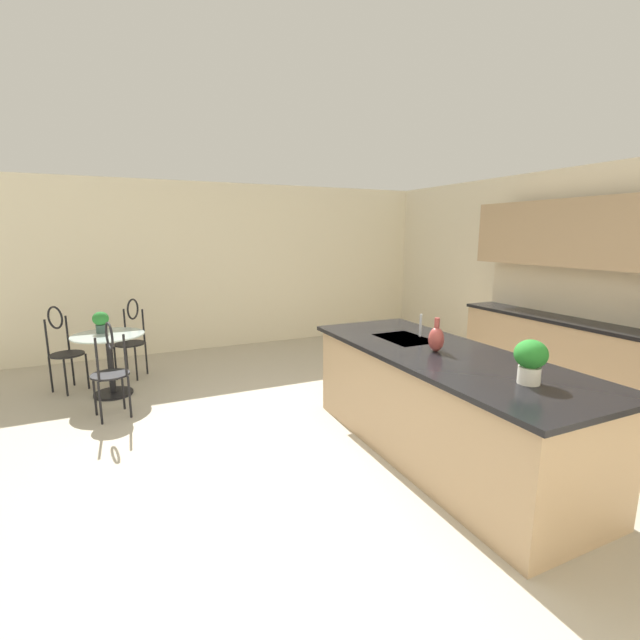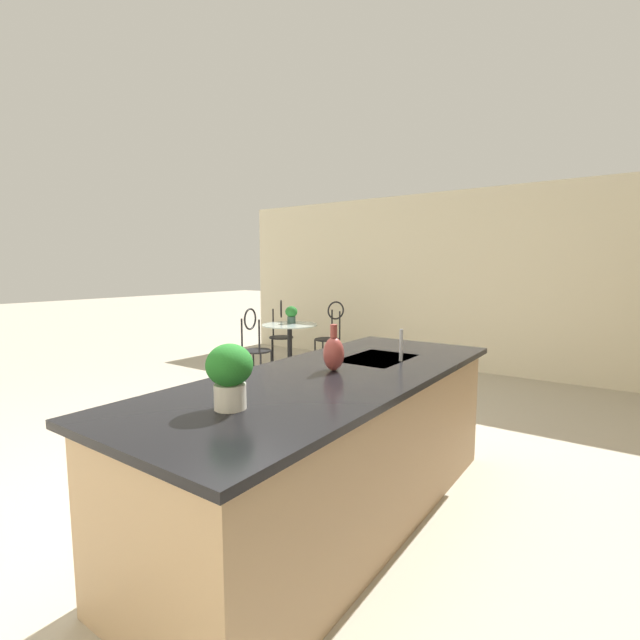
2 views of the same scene
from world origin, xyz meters
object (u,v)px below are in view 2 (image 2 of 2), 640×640
bistro_table (290,344)px  potted_plant_on_table (291,313)px  chair_near_window (254,343)px  chair_by_island (281,330)px  chair_toward_desk (330,332)px  vase_on_counter (334,353)px  potted_plant_counter_far (230,372)px

bistro_table → potted_plant_on_table: bearing=-152.3°
chair_near_window → chair_by_island: size_ratio=1.00×
chair_toward_desk → potted_plant_on_table: bearing=-30.4°
potted_plant_on_table → vase_on_counter: vase_on_counter is taller
potted_plant_on_table → bistro_table: bearing=27.7°
chair_near_window → chair_by_island: 1.29m
bistro_table → chair_toward_desk: chair_toward_desk is taller
chair_near_window → chair_toward_desk: same height
chair_toward_desk → potted_plant_counter_far: potted_plant_counter_far is taller
chair_by_island → potted_plant_counter_far: bearing=37.5°
chair_toward_desk → potted_plant_counter_far: 4.91m
chair_by_island → chair_toward_desk: (-0.26, 0.77, 0.00)m
chair_near_window → potted_plant_on_table: (-0.88, -0.08, 0.31)m
chair_by_island → potted_plant_counter_far: (4.03, 3.10, 0.52)m
bistro_table → vase_on_counter: 3.77m
chair_toward_desk → potted_plant_counter_far: size_ratio=3.50×
chair_toward_desk → potted_plant_on_table: (0.55, -0.32, 0.31)m
chair_near_window → potted_plant_counter_far: bearing=41.9°
potted_plant_on_table → vase_on_counter: bearing=42.6°
bistro_table → chair_by_island: bearing=-129.3°
bistro_table → chair_by_island: (-0.42, -0.51, 0.13)m
bistro_table → chair_toward_desk: (-0.68, 0.26, 0.13)m
vase_on_counter → potted_plant_counter_far: bearing=2.2°
chair_by_island → vase_on_counter: size_ratio=3.62×
chair_near_window → bistro_table: bearing=-178.6°
potted_plant_on_table → potted_plant_counter_far: potted_plant_counter_far is taller
potted_plant_counter_far → vase_on_counter: potted_plant_counter_far is taller
potted_plant_counter_far → bistro_table: bearing=-144.4°
potted_plant_counter_far → vase_on_counter: (-0.90, -0.04, -0.06)m
chair_near_window → potted_plant_on_table: 0.94m
chair_near_window → potted_plant_counter_far: (2.86, 2.57, 0.52)m
potted_plant_on_table → vase_on_counter: size_ratio=0.88×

